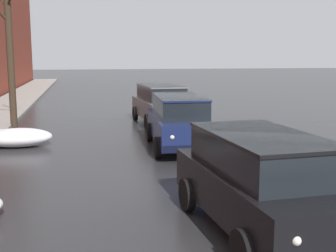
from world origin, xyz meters
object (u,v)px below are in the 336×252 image
at_px(bare_tree_mid_block, 9,45).
at_px(suv_darkblue_parked_kerbside_close, 179,120).
at_px(suv_grey_parked_kerbside_mid, 161,103).
at_px(suv_black_approaching_near_lane, 261,179).

xyz_separation_m(bare_tree_mid_block, suv_darkblue_parked_kerbside_close, (6.36, -5.87, -2.66)).
distance_m(suv_darkblue_parked_kerbside_close, suv_grey_parked_kerbside_mid, 5.52).
bearing_deg(suv_darkblue_parked_kerbside_close, suv_black_approaching_near_lane, -90.94).
bearing_deg(suv_grey_parked_kerbside_mid, suv_darkblue_parked_kerbside_close, -93.54).
xyz_separation_m(suv_darkblue_parked_kerbside_close, suv_grey_parked_kerbside_mid, (0.34, 5.51, 0.00)).
relative_size(bare_tree_mid_block, suv_darkblue_parked_kerbside_close, 1.41).
distance_m(suv_black_approaching_near_lane, suv_darkblue_parked_kerbside_close, 7.41).
bearing_deg(bare_tree_mid_block, suv_darkblue_parked_kerbside_close, -42.67).
xyz_separation_m(bare_tree_mid_block, suv_grey_parked_kerbside_mid, (6.71, -0.35, -2.66)).
bearing_deg(suv_black_approaching_near_lane, bare_tree_mid_block, 115.19).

